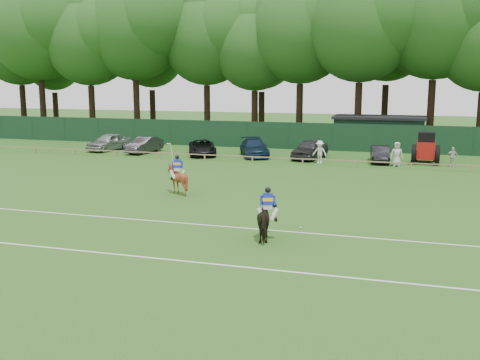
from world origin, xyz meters
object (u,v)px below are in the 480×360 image
at_px(suv_black, 202,148).
at_px(spectator_right, 397,154).
at_px(spectator_left, 320,152).
at_px(polo_ball, 300,228).
at_px(sedan_navy, 254,148).
at_px(estate_black, 380,154).
at_px(tractor, 426,149).
at_px(spectator_mid, 452,157).
at_px(sedan_grey, 144,145).
at_px(utility_shed, 379,132).
at_px(hatch_grey, 310,149).
at_px(horse_dark, 268,220).
at_px(horse_chestnut, 178,179).
at_px(sedan_silver, 109,142).

relative_size(suv_black, spectator_right, 2.57).
xyz_separation_m(suv_black, spectator_left, (10.34, -1.64, 0.23)).
height_order(spectator_right, polo_ball, spectator_right).
distance_m(sedan_navy, estate_black, 10.35).
xyz_separation_m(spectator_right, tractor, (2.11, 2.12, 0.24)).
height_order(suv_black, sedan_navy, sedan_navy).
distance_m(estate_black, polo_ball, 21.40).
relative_size(spectator_left, polo_ball, 19.63).
relative_size(spectator_mid, spectator_right, 0.80).
bearing_deg(sedan_grey, suv_black, 5.98).
height_order(sedan_grey, sedan_navy, sedan_navy).
relative_size(estate_black, utility_shed, 0.47).
relative_size(suv_black, tractor, 1.59).
relative_size(hatch_grey, utility_shed, 0.56).
bearing_deg(horse_dark, sedan_grey, -70.61).
bearing_deg(spectator_mid, hatch_grey, 170.07).
distance_m(horse_chestnut, spectator_left, 15.22).
relative_size(sedan_grey, spectator_left, 2.40).
xyz_separation_m(suv_black, spectator_mid, (20.12, -0.33, 0.08)).
xyz_separation_m(hatch_grey, estate_black, (5.61, -0.35, -0.15)).
bearing_deg(spectator_right, spectator_left, 173.47).
bearing_deg(spectator_left, sedan_silver, -174.28).
xyz_separation_m(sedan_navy, polo_ball, (8.05, -21.64, -0.69)).
bearing_deg(suv_black, sedan_grey, 155.95).
xyz_separation_m(hatch_grey, utility_shed, (5.01, 8.72, 0.73)).
xyz_separation_m(hatch_grey, spectator_mid, (10.92, -0.91, -0.07)).
xyz_separation_m(spectator_right, polo_ball, (-3.61, -19.56, -0.87)).
height_order(hatch_grey, tractor, tractor).
xyz_separation_m(horse_dark, spectator_right, (4.60, 21.62, 0.10)).
relative_size(horse_chestnut, tractor, 0.57).
bearing_deg(utility_shed, spectator_right, -79.97).
relative_size(spectator_mid, polo_ball, 16.37).
xyz_separation_m(estate_black, spectator_mid, (5.31, -0.56, 0.08)).
bearing_deg(spectator_left, spectator_mid, 19.82).
distance_m(suv_black, spectator_left, 10.47).
relative_size(sedan_grey, tractor, 1.43).
bearing_deg(utility_shed, horse_dark, -94.74).
xyz_separation_m(estate_black, utility_shed, (-0.59, 9.07, 0.88)).
height_order(spectator_mid, polo_ball, spectator_mid).
distance_m(hatch_grey, spectator_mid, 10.95).
xyz_separation_m(hatch_grey, spectator_left, (1.14, -2.21, 0.08)).
distance_m(horse_dark, estate_black, 23.57).
distance_m(spectator_mid, utility_shed, 11.32).
bearing_deg(tractor, polo_ball, -103.25).
height_order(horse_chestnut, spectator_right, spectator_right).
height_order(horse_chestnut, tractor, tractor).
relative_size(horse_chestnut, spectator_right, 0.92).
distance_m(estate_black, utility_shed, 9.13).
relative_size(sedan_silver, spectator_right, 2.53).
relative_size(sedan_grey, sedan_navy, 0.84).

